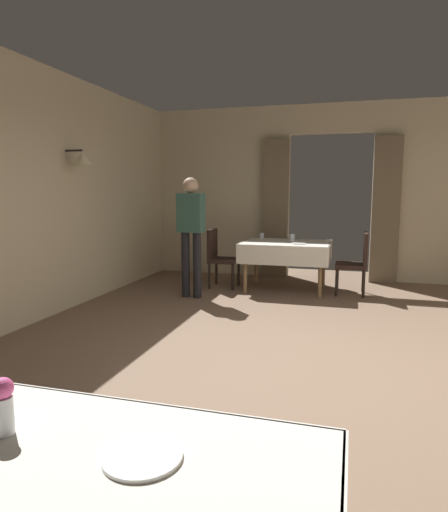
# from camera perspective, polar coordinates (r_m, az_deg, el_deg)

# --- Properties ---
(ground) EXTENTS (10.08, 10.08, 0.00)m
(ground) POSITION_cam_1_polar(r_m,az_deg,el_deg) (4.15, 9.68, -13.45)
(ground) COLOR #7A604C
(wall_back) EXTENTS (6.40, 0.27, 3.00)m
(wall_back) POSITION_cam_1_polar(r_m,az_deg,el_deg) (8.04, 13.27, 7.86)
(wall_back) COLOR beige
(wall_back) RESTS_ON ground
(dining_table_mid) EXTENTS (1.34, 1.03, 0.75)m
(dining_table_mid) POSITION_cam_1_polar(r_m,az_deg,el_deg) (7.02, 7.88, 1.00)
(dining_table_mid) COLOR olive
(dining_table_mid) RESTS_ON ground
(chair_mid_right) EXTENTS (0.44, 0.44, 0.93)m
(chair_mid_right) POSITION_cam_1_polar(r_m,az_deg,el_deg) (6.91, 16.49, -0.55)
(chair_mid_right) COLOR black
(chair_mid_right) RESTS_ON ground
(chair_mid_left) EXTENTS (0.44, 0.44, 0.93)m
(chair_mid_left) POSITION_cam_1_polar(r_m,az_deg,el_deg) (7.18, -0.61, 0.11)
(chair_mid_left) COLOR black
(chair_mid_left) RESTS_ON ground
(flower_vase_near) EXTENTS (0.07, 0.07, 0.19)m
(flower_vase_near) POSITION_cam_1_polar(r_m,az_deg,el_deg) (1.66, -26.22, -16.50)
(flower_vase_near) COLOR silver
(flower_vase_near) RESTS_ON dining_table_near
(plate_near_b) EXTENTS (0.24, 0.24, 0.01)m
(plate_near_b) POSITION_cam_1_polar(r_m,az_deg,el_deg) (1.45, -10.32, -23.77)
(plate_near_b) COLOR white
(plate_near_b) RESTS_ON dining_table_near
(plate_mid_a) EXTENTS (0.22, 0.22, 0.01)m
(plate_mid_a) POSITION_cam_1_polar(r_m,az_deg,el_deg) (6.78, 9.43, 1.58)
(plate_mid_a) COLOR white
(plate_mid_a) RESTS_ON dining_table_mid
(glass_mid_b) EXTENTS (0.07, 0.07, 0.09)m
(glass_mid_b) POSITION_cam_1_polar(r_m,az_deg,el_deg) (7.44, 4.82, 2.56)
(glass_mid_b) COLOR silver
(glass_mid_b) RESTS_ON dining_table_mid
(glass_mid_c) EXTENTS (0.08, 0.08, 0.11)m
(glass_mid_c) POSITION_cam_1_polar(r_m,az_deg,el_deg) (7.15, 8.65, 2.33)
(glass_mid_c) COLOR silver
(glass_mid_c) RESTS_ON dining_table_mid
(person_waiter_by_doorway) EXTENTS (0.37, 0.24, 1.72)m
(person_waiter_by_doorway) POSITION_cam_1_polar(r_m,az_deg,el_deg) (6.42, -4.21, 3.70)
(person_waiter_by_doorway) COLOR black
(person_waiter_by_doorway) RESTS_ON ground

